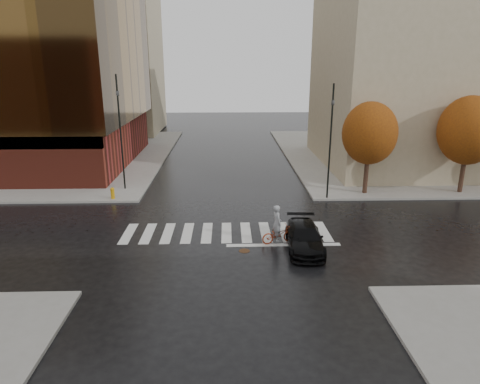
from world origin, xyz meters
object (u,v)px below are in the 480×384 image
(sedan, at_px, (304,237))
(traffic_light_ne, at_px, (331,134))
(cyclist, at_px, (278,230))
(traffic_light_nw, at_px, (120,124))
(fire_hydrant, at_px, (113,193))

(sedan, height_order, traffic_light_ne, traffic_light_ne)
(sedan, relative_size, cyclist, 2.07)
(cyclist, relative_size, traffic_light_nw, 0.25)
(cyclist, bearing_deg, fire_hydrant, 37.90)
(traffic_light_ne, bearing_deg, sedan, 54.58)
(cyclist, bearing_deg, sedan, -138.94)
(traffic_light_nw, xyz_separation_m, fire_hydrant, (-0.27, -2.50, -4.39))
(sedan, relative_size, fire_hydrant, 5.38)
(sedan, bearing_deg, fire_hydrant, 148.27)
(sedan, relative_size, traffic_light_nw, 0.53)
(traffic_light_ne, distance_m, fire_hydrant, 15.40)
(fire_hydrant, bearing_deg, traffic_light_ne, -0.77)
(traffic_light_nw, bearing_deg, sedan, 49.07)
(fire_hydrant, bearing_deg, sedan, -35.01)
(cyclist, xyz_separation_m, traffic_light_nw, (-10.31, 10.00, 4.27))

